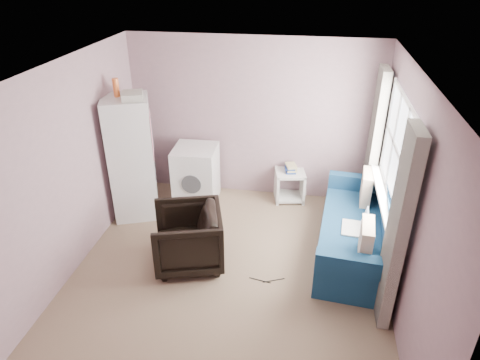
% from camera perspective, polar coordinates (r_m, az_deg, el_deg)
% --- Properties ---
extents(room, '(3.84, 4.24, 2.54)m').
position_cam_1_polar(room, '(4.72, -1.56, -0.63)').
color(room, '#7D6752').
rests_on(room, ground).
extents(armchair, '(0.97, 1.00, 0.84)m').
position_cam_1_polar(armchair, '(5.38, -7.00, -7.29)').
color(armchair, black).
rests_on(armchair, ground).
extents(fridge, '(0.80, 0.80, 2.05)m').
position_cam_1_polar(fridge, '(6.32, -14.25, 2.91)').
color(fridge, silver).
rests_on(fridge, ground).
extents(washing_machine, '(0.66, 0.67, 0.91)m').
position_cam_1_polar(washing_machine, '(6.68, -5.88, 0.86)').
color(washing_machine, silver).
rests_on(washing_machine, ground).
extents(side_table, '(0.52, 0.52, 0.61)m').
position_cam_1_polar(side_table, '(6.81, 6.62, -0.38)').
color(side_table, beige).
rests_on(side_table, ground).
extents(sofa, '(1.12, 2.15, 0.93)m').
position_cam_1_polar(sofa, '(5.75, 16.14, -6.74)').
color(sofa, navy).
rests_on(sofa, ground).
extents(window_dressing, '(0.17, 2.62, 2.18)m').
position_cam_1_polar(window_dressing, '(5.41, 18.62, 0.04)').
color(window_dressing, white).
rests_on(window_dressing, ground).
extents(floor_cables, '(0.43, 0.12, 0.01)m').
position_cam_1_polar(floor_cables, '(5.33, 3.60, -13.20)').
color(floor_cables, black).
rests_on(floor_cables, ground).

